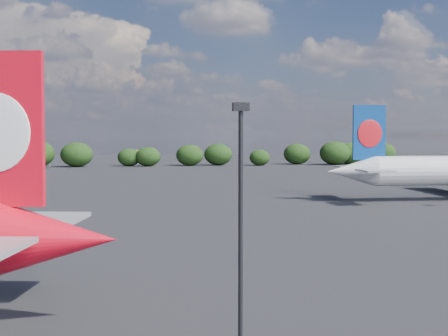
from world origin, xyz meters
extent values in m
plane|color=black|center=(0.00, 60.00, 0.00)|extent=(500.00, 500.00, 0.00)
cone|color=red|center=(4.13, -0.26, 4.77)|extent=(8.46, 6.25, 4.77)
cube|color=#9B9EA3|center=(3.35, 5.27, 5.15)|extent=(5.39, 6.49, 0.29)
cone|color=silver|center=(44.08, 58.44, 4.83)|extent=(7.91, 5.13, 4.83)
cube|color=navy|center=(46.97, 58.33, 11.01)|extent=(5.33, 0.69, 8.70)
ellipsoid|color=red|center=(46.96, 58.04, 10.84)|extent=(4.06, 0.35, 4.44)
ellipsoid|color=red|center=(46.98, 58.62, 10.84)|extent=(4.06, 0.35, 4.44)
cube|color=#9B9EA3|center=(45.80, 53.06, 5.22)|extent=(4.57, 5.96, 0.29)
cube|color=#9B9EA3|center=(46.22, 63.68, 5.22)|extent=(4.57, 5.96, 0.29)
cylinder|color=black|center=(12.08, -15.46, 5.67)|extent=(0.16, 0.16, 11.34)
cube|color=black|center=(12.08, -15.46, 11.49)|extent=(0.55, 0.30, 0.28)
cube|color=#14681C|center=(-18.00, 176.00, 3.20)|extent=(6.00, 0.30, 2.60)
cylinder|color=#94979C|center=(-20.50, 176.00, 1.00)|extent=(0.20, 0.20, 2.00)
cylinder|color=#94979C|center=(-15.50, 176.00, 1.00)|extent=(0.20, 0.20, 2.00)
cube|color=yellow|center=(12.00, 182.00, 4.00)|extent=(5.00, 0.30, 3.00)
cylinder|color=#94979C|center=(12.00, 182.00, 1.25)|extent=(0.30, 0.30, 2.50)
ellipsoid|color=black|center=(-28.01, 179.54, 3.25)|extent=(8.44, 7.15, 6.50)
ellipsoid|color=black|center=(-19.73, 177.03, 4.48)|extent=(11.65, 9.86, 8.96)
ellipsoid|color=black|center=(-6.91, 177.40, 4.14)|extent=(10.76, 9.11, 8.28)
ellipsoid|color=black|center=(10.46, 179.58, 3.05)|extent=(7.94, 6.72, 6.10)
ellipsoid|color=black|center=(16.75, 177.69, 3.31)|extent=(8.61, 7.28, 6.62)
ellipsoid|color=black|center=(31.29, 179.45, 3.68)|extent=(9.58, 8.11, 7.37)
ellipsoid|color=black|center=(41.54, 181.06, 3.86)|extent=(10.03, 8.48, 7.71)
ellipsoid|color=black|center=(55.57, 176.92, 2.81)|extent=(7.30, 6.18, 5.61)
ellipsoid|color=black|center=(71.00, 183.70, 3.81)|extent=(9.91, 8.39, 7.63)
ellipsoid|color=black|center=(83.23, 177.58, 4.24)|extent=(11.02, 9.33, 8.48)
ellipsoid|color=black|center=(90.21, 181.88, 3.93)|extent=(10.21, 8.64, 7.85)
ellipsoid|color=black|center=(103.52, 183.14, 3.99)|extent=(10.39, 8.79, 7.99)
camera|label=1|loc=(8.19, -35.83, 10.54)|focal=50.00mm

